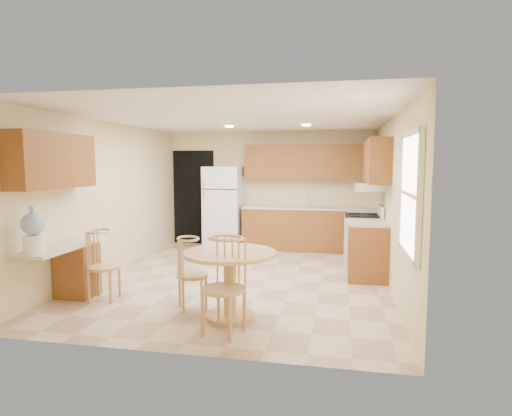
% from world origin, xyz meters
% --- Properties ---
extents(floor, '(5.50, 5.50, 0.00)m').
position_xyz_m(floor, '(0.00, 0.00, 0.00)').
color(floor, '#CAB192').
rests_on(floor, ground).
extents(ceiling, '(4.50, 5.50, 0.02)m').
position_xyz_m(ceiling, '(0.00, 0.00, 2.50)').
color(ceiling, white).
rests_on(ceiling, wall_back).
extents(wall_back, '(4.50, 0.02, 2.50)m').
position_xyz_m(wall_back, '(0.00, 2.75, 1.25)').
color(wall_back, beige).
rests_on(wall_back, floor).
extents(wall_front, '(4.50, 0.02, 2.50)m').
position_xyz_m(wall_front, '(0.00, -2.75, 1.25)').
color(wall_front, beige).
rests_on(wall_front, floor).
extents(wall_left, '(0.02, 5.50, 2.50)m').
position_xyz_m(wall_left, '(-2.25, 0.00, 1.25)').
color(wall_left, beige).
rests_on(wall_left, floor).
extents(wall_right, '(0.02, 5.50, 2.50)m').
position_xyz_m(wall_right, '(2.25, 0.00, 1.25)').
color(wall_right, beige).
rests_on(wall_right, floor).
extents(doorway, '(0.90, 0.02, 2.10)m').
position_xyz_m(doorway, '(-1.75, 2.73, 1.05)').
color(doorway, black).
rests_on(doorway, floor).
extents(base_cab_back, '(2.75, 0.60, 0.87)m').
position_xyz_m(base_cab_back, '(0.88, 2.45, 0.43)').
color(base_cab_back, brown).
rests_on(base_cab_back, floor).
extents(counter_back, '(2.75, 0.63, 0.04)m').
position_xyz_m(counter_back, '(0.88, 2.45, 0.89)').
color(counter_back, beige).
rests_on(counter_back, base_cab_back).
extents(base_cab_right_a, '(0.60, 0.59, 0.87)m').
position_xyz_m(base_cab_right_a, '(1.95, 1.85, 0.43)').
color(base_cab_right_a, brown).
rests_on(base_cab_right_a, floor).
extents(counter_right_a, '(0.63, 0.59, 0.04)m').
position_xyz_m(counter_right_a, '(1.95, 1.85, 0.89)').
color(counter_right_a, beige).
rests_on(counter_right_a, base_cab_right_a).
extents(base_cab_right_b, '(0.60, 0.80, 0.87)m').
position_xyz_m(base_cab_right_b, '(1.95, 0.40, 0.43)').
color(base_cab_right_b, brown).
rests_on(base_cab_right_b, floor).
extents(counter_right_b, '(0.63, 0.80, 0.04)m').
position_xyz_m(counter_right_b, '(1.95, 0.40, 0.89)').
color(counter_right_b, beige).
rests_on(counter_right_b, base_cab_right_b).
extents(upper_cab_back, '(2.75, 0.33, 0.70)m').
position_xyz_m(upper_cab_back, '(0.88, 2.58, 1.85)').
color(upper_cab_back, brown).
rests_on(upper_cab_back, wall_back).
extents(upper_cab_right, '(0.33, 2.42, 0.70)m').
position_xyz_m(upper_cab_right, '(2.08, 1.21, 1.85)').
color(upper_cab_right, brown).
rests_on(upper_cab_right, wall_right).
extents(upper_cab_left, '(0.33, 1.40, 0.70)m').
position_xyz_m(upper_cab_left, '(-2.08, -1.60, 1.85)').
color(upper_cab_left, brown).
rests_on(upper_cab_left, wall_left).
extents(sink, '(0.78, 0.44, 0.01)m').
position_xyz_m(sink, '(0.85, 2.45, 0.91)').
color(sink, silver).
rests_on(sink, counter_back).
extents(range_hood, '(0.50, 0.76, 0.14)m').
position_xyz_m(range_hood, '(2.00, 1.18, 1.42)').
color(range_hood, silver).
rests_on(range_hood, upper_cab_right).
extents(desk_pedestal, '(0.48, 0.42, 0.72)m').
position_xyz_m(desk_pedestal, '(-2.00, -1.32, 0.36)').
color(desk_pedestal, brown).
rests_on(desk_pedestal, floor).
extents(desk_top, '(0.50, 1.20, 0.04)m').
position_xyz_m(desk_top, '(-2.00, -1.70, 0.75)').
color(desk_top, beige).
rests_on(desk_top, desk_pedestal).
extents(window, '(0.06, 1.12, 1.30)m').
position_xyz_m(window, '(2.23, -1.85, 1.50)').
color(window, white).
rests_on(window, wall_right).
extents(can_light_a, '(0.14, 0.14, 0.02)m').
position_xyz_m(can_light_a, '(-0.50, 1.20, 2.48)').
color(can_light_a, white).
rests_on(can_light_a, ceiling).
extents(can_light_b, '(0.14, 0.14, 0.02)m').
position_xyz_m(can_light_b, '(0.90, 1.20, 2.48)').
color(can_light_b, white).
rests_on(can_light_b, ceiling).
extents(refrigerator, '(0.77, 0.75, 1.75)m').
position_xyz_m(refrigerator, '(-0.95, 2.40, 0.87)').
color(refrigerator, white).
rests_on(refrigerator, floor).
extents(stove, '(0.65, 0.76, 1.09)m').
position_xyz_m(stove, '(1.92, 1.18, 0.47)').
color(stove, white).
rests_on(stove, floor).
extents(dining_table, '(1.09, 1.09, 0.80)m').
position_xyz_m(dining_table, '(0.27, -1.75, 0.53)').
color(dining_table, tan).
rests_on(dining_table, floor).
extents(chair_table_a, '(0.40, 0.50, 0.89)m').
position_xyz_m(chair_table_a, '(-0.28, -1.58, 0.54)').
color(chair_table_a, tan).
rests_on(chair_table_a, floor).
extents(chair_table_b, '(0.46, 0.48, 1.03)m').
position_xyz_m(chair_table_b, '(0.32, -2.30, 0.63)').
color(chair_table_b, tan).
rests_on(chair_table_b, floor).
extents(chair_desk, '(0.41, 0.53, 0.93)m').
position_xyz_m(chair_desk, '(-1.55, -1.49, 0.57)').
color(chair_desk, tan).
rests_on(chair_desk, floor).
extents(water_crock, '(0.27, 0.27, 0.55)m').
position_xyz_m(water_crock, '(-2.00, -2.12, 1.02)').
color(water_crock, white).
rests_on(water_crock, desk_top).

